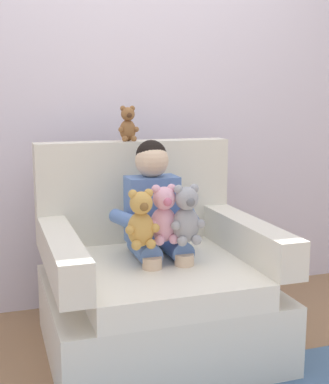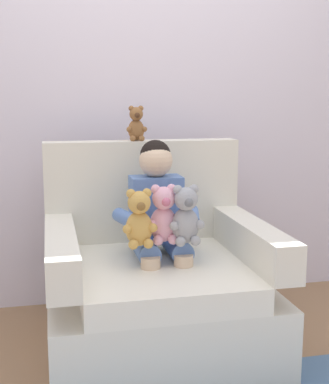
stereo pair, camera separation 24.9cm
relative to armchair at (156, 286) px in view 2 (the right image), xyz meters
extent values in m
plane|color=#936D4C|center=(0.00, -0.05, -0.32)|extent=(8.00, 8.00, 0.00)
cube|color=silver|center=(0.00, 0.73, 0.98)|extent=(6.00, 0.10, 2.60)
cube|color=silver|center=(0.00, -0.05, -0.14)|extent=(1.07, 0.99, 0.35)
cube|color=white|center=(0.00, -0.12, 0.09)|extent=(0.79, 0.85, 0.12)
cube|color=silver|center=(0.00, 0.38, 0.43)|extent=(1.07, 0.14, 0.56)
cube|color=silver|center=(-0.47, -0.12, 0.24)|extent=(0.14, 0.85, 0.18)
cube|color=silver|center=(0.47, -0.12, 0.24)|extent=(0.14, 0.85, 0.18)
cube|color=#597AB7|center=(0.02, 0.11, 0.37)|extent=(0.26, 0.16, 0.34)
sphere|color=beige|center=(0.02, 0.11, 0.63)|extent=(0.17, 0.17, 0.17)
sphere|color=black|center=(0.02, 0.12, 0.65)|extent=(0.16, 0.16, 0.16)
cylinder|color=#597AB7|center=(-0.06, -0.02, 0.20)|extent=(0.11, 0.26, 0.11)
cylinder|color=beige|center=(-0.06, -0.15, 0.05)|extent=(0.09, 0.09, 0.30)
cylinder|color=#597AB7|center=(0.10, -0.02, 0.20)|extent=(0.11, 0.26, 0.11)
cylinder|color=beige|center=(0.10, -0.15, 0.05)|extent=(0.09, 0.09, 0.30)
cylinder|color=#597AB7|center=(-0.14, -0.01, 0.35)|extent=(0.13, 0.27, 0.07)
cylinder|color=#597AB7|center=(0.18, -0.01, 0.35)|extent=(0.13, 0.27, 0.07)
ellipsoid|color=#9E9EA3|center=(0.11, -0.15, 0.35)|extent=(0.13, 0.11, 0.17)
sphere|color=#9E9EA3|center=(0.11, -0.16, 0.47)|extent=(0.11, 0.11, 0.11)
sphere|color=slate|center=(0.11, -0.21, 0.47)|extent=(0.04, 0.04, 0.04)
sphere|color=#9E9EA3|center=(0.07, -0.15, 0.52)|extent=(0.04, 0.04, 0.04)
sphere|color=#9E9EA3|center=(0.05, -0.18, 0.35)|extent=(0.04, 0.04, 0.04)
sphere|color=#9E9EA3|center=(0.08, -0.20, 0.28)|extent=(0.05, 0.05, 0.05)
sphere|color=#9E9EA3|center=(0.15, -0.15, 0.52)|extent=(0.04, 0.04, 0.04)
sphere|color=#9E9EA3|center=(0.17, -0.18, 0.35)|extent=(0.04, 0.04, 0.04)
sphere|color=#9E9EA3|center=(0.15, -0.20, 0.28)|extent=(0.05, 0.05, 0.05)
ellipsoid|color=#EAA8BC|center=(0.02, -0.10, 0.34)|extent=(0.13, 0.11, 0.17)
sphere|color=#EAA8BC|center=(0.02, -0.11, 0.47)|extent=(0.11, 0.11, 0.11)
sphere|color=#CC6684|center=(0.02, -0.16, 0.47)|extent=(0.04, 0.04, 0.04)
sphere|color=#EAA8BC|center=(-0.02, -0.11, 0.52)|extent=(0.04, 0.04, 0.04)
sphere|color=#EAA8BC|center=(-0.05, -0.14, 0.35)|extent=(0.04, 0.04, 0.04)
sphere|color=#EAA8BC|center=(-0.02, -0.15, 0.28)|extent=(0.05, 0.05, 0.05)
sphere|color=#EAA8BC|center=(0.05, -0.11, 0.52)|extent=(0.04, 0.04, 0.04)
sphere|color=#EAA8BC|center=(0.08, -0.14, 0.35)|extent=(0.04, 0.04, 0.04)
sphere|color=#EAA8BC|center=(0.05, -0.15, 0.28)|extent=(0.05, 0.05, 0.05)
ellipsoid|color=gold|center=(-0.11, -0.15, 0.34)|extent=(0.13, 0.11, 0.16)
sphere|color=gold|center=(-0.11, -0.16, 0.47)|extent=(0.11, 0.11, 0.11)
sphere|color=brown|center=(-0.11, -0.21, 0.46)|extent=(0.04, 0.04, 0.04)
sphere|color=gold|center=(-0.15, -0.15, 0.51)|extent=(0.04, 0.04, 0.04)
sphere|color=gold|center=(-0.17, -0.18, 0.35)|extent=(0.04, 0.04, 0.04)
sphere|color=gold|center=(-0.14, -0.19, 0.28)|extent=(0.05, 0.05, 0.05)
sphere|color=gold|center=(-0.07, -0.15, 0.51)|extent=(0.04, 0.04, 0.04)
sphere|color=gold|center=(-0.05, -0.18, 0.35)|extent=(0.04, 0.04, 0.04)
sphere|color=gold|center=(-0.08, -0.19, 0.28)|extent=(0.05, 0.05, 0.05)
ellipsoid|color=brown|center=(-0.03, 0.38, 0.76)|extent=(0.09, 0.07, 0.12)
sphere|color=brown|center=(-0.03, 0.37, 0.85)|extent=(0.07, 0.07, 0.07)
sphere|color=#4C2D19|center=(-0.03, 0.34, 0.85)|extent=(0.03, 0.03, 0.03)
sphere|color=brown|center=(-0.06, 0.37, 0.88)|extent=(0.03, 0.03, 0.03)
sphere|color=brown|center=(-0.07, 0.35, 0.77)|extent=(0.03, 0.03, 0.03)
sphere|color=brown|center=(-0.06, 0.34, 0.72)|extent=(0.03, 0.03, 0.03)
sphere|color=brown|center=(-0.01, 0.37, 0.88)|extent=(0.03, 0.03, 0.03)
sphere|color=brown|center=(0.01, 0.35, 0.77)|extent=(0.03, 0.03, 0.03)
sphere|color=brown|center=(-0.01, 0.34, 0.72)|extent=(0.03, 0.03, 0.03)
camera|label=1|loc=(-0.75, -2.42, 0.94)|focal=49.43mm
camera|label=2|loc=(-0.51, -2.49, 0.94)|focal=49.43mm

